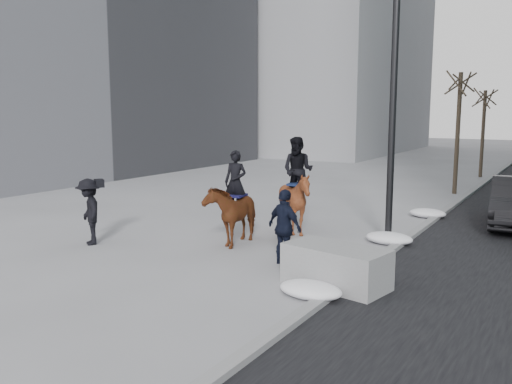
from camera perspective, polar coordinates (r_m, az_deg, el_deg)
The scene contains 11 objects.
ground at distance 12.86m, azimuth -2.78°, elevation -7.32°, with size 120.00×120.00×0.00m, color gray.
curb at distance 20.92m, azimuth 19.87°, elevation -1.42°, with size 0.25×90.00×0.12m, color gray.
planter at distance 11.12m, azimuth 8.42°, elevation -7.76°, with size 2.06×1.03×0.83m, color gray.
tree_near at distance 24.28m, azimuth 20.49°, elevation 6.41°, with size 1.20×1.20×5.63m, color #382D21, non-canonical shape.
tree_far at distance 30.89m, azimuth 22.79°, elevation 6.10°, with size 1.20×1.20×5.03m, color #3C3023, non-canonical shape.
mounted_left at distance 14.43m, azimuth -2.44°, elevation -1.80°, with size 1.11×2.01×2.47m.
mounted_right at distance 15.45m, azimuth 4.21°, elevation -0.38°, with size 1.60×1.77×2.78m.
feeder at distance 12.41m, azimuth 3.05°, elevation -3.73°, with size 1.11×1.02×1.75m.
camera_crew at distance 14.92m, azimuth -17.15°, elevation -1.96°, with size 1.30×1.17×1.75m.
lamppost at distance 14.95m, azimuth 14.63°, elevation 13.98°, with size 0.25×2.16×9.09m.
snow_piles at distance 14.41m, azimuth 13.27°, elevation -5.14°, with size 1.25×9.78×0.32m.
Camera 1 is at (6.90, -10.26, 3.54)m, focal length 38.00 mm.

